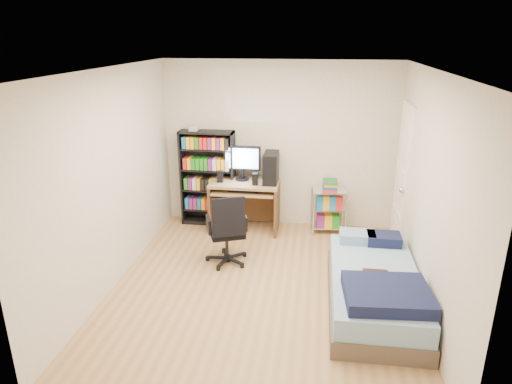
# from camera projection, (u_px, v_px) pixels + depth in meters

# --- Properties ---
(room) EXTENTS (3.58, 4.08, 2.58)m
(room) POSITION_uv_depth(u_px,v_px,m) (263.00, 188.00, 4.99)
(room) COLOR tan
(room) RESTS_ON ground
(media_shelf) EXTENTS (0.83, 0.28, 1.53)m
(media_shelf) POSITION_uv_depth(u_px,v_px,m) (208.00, 177.00, 7.01)
(media_shelf) COLOR black
(media_shelf) RESTS_ON room
(computer_desk) EXTENTS (1.02, 0.59, 1.28)m
(computer_desk) POSITION_uv_depth(u_px,v_px,m) (252.00, 186.00, 6.81)
(computer_desk) COLOR #9D8051
(computer_desk) RESTS_ON room
(office_chair) EXTENTS (0.73, 0.73, 0.95)m
(office_chair) POSITION_uv_depth(u_px,v_px,m) (227.00, 242.00, 5.88)
(office_chair) COLOR black
(office_chair) RESTS_ON room
(wire_cart) EXTENTS (0.54, 0.41, 0.81)m
(wire_cart) POSITION_uv_depth(u_px,v_px,m) (329.00, 198.00, 6.78)
(wire_cart) COLOR white
(wire_cart) RESTS_ON room
(bed) EXTENTS (0.95, 1.91, 0.54)m
(bed) POSITION_uv_depth(u_px,v_px,m) (375.00, 288.00, 4.93)
(bed) COLOR brown
(bed) RESTS_ON room
(door) EXTENTS (0.12, 0.80, 2.00)m
(door) POSITION_uv_depth(u_px,v_px,m) (403.00, 179.00, 6.11)
(door) COLOR white
(door) RESTS_ON room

